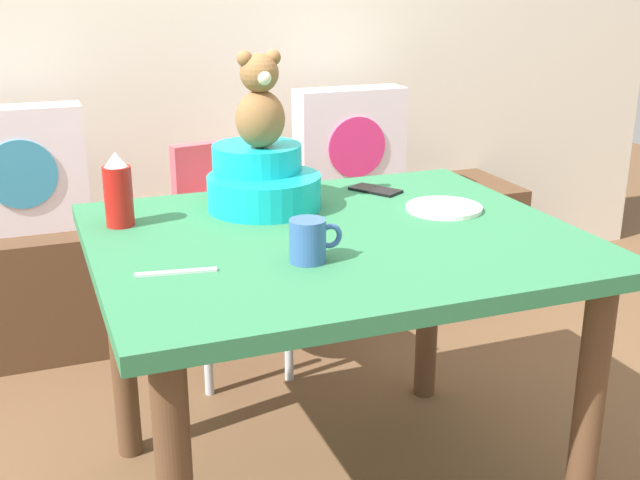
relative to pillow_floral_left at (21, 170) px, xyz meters
The scene contains 12 objects.
window_bench 0.83m from the pillow_floral_left, ahead, with size 2.60×0.44×0.46m, color brown.
pillow_floral_left is the anchor object (origin of this frame).
pillow_floral_right 1.24m from the pillow_floral_left, ahead, with size 0.44×0.15×0.44m.
dining_table 1.40m from the pillow_floral_left, 60.21° to the right, with size 1.15×0.96×0.74m.
highchair 0.78m from the pillow_floral_left, 32.88° to the right, with size 0.38×0.49×0.79m.
infant_seat_teal 1.11m from the pillow_floral_left, 57.31° to the right, with size 0.30×0.33×0.16m.
teddy_bear 1.16m from the pillow_floral_left, 57.32° to the right, with size 0.13×0.12×0.25m.
ketchup_bottle 1.00m from the pillow_floral_left, 77.25° to the right, with size 0.07×0.07×0.18m.
coffee_mug 1.49m from the pillow_floral_left, 67.61° to the right, with size 0.12×0.08×0.09m.
dinner_plate_near 1.54m from the pillow_floral_left, 47.70° to the right, with size 0.20×0.20×0.01m, color white.
cell_phone 1.30m from the pillow_floral_left, 43.61° to the right, with size 0.07×0.14×0.01m, color black.
table_fork 1.38m from the pillow_floral_left, 78.17° to the right, with size 0.02×0.17×0.01m, color silver.
Camera 1 is at (-0.69, -1.70, 1.34)m, focal length 44.95 mm.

